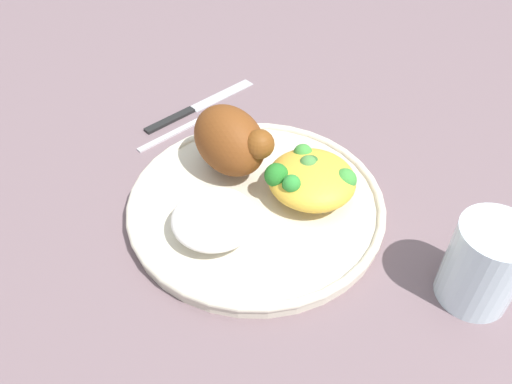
{
  "coord_description": "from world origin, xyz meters",
  "views": [
    {
      "loc": [
        0.32,
        -0.26,
        0.43
      ],
      "look_at": [
        0.0,
        0.0,
        0.03
      ],
      "focal_mm": 35.88,
      "sensor_mm": 36.0,
      "label": 1
    }
  ],
  "objects_px": {
    "mac_cheese_with_broccoli": "(310,178)",
    "rice_pile": "(214,218)",
    "water_glass": "(484,264)",
    "plate": "(256,204)",
    "knife": "(192,109)",
    "roasted_chicken": "(231,141)",
    "fork": "(189,125)"
  },
  "relations": [
    {
      "from": "mac_cheese_with_broccoli",
      "to": "rice_pile",
      "type": "bearing_deg",
      "value": -99.66
    },
    {
      "from": "rice_pile",
      "to": "water_glass",
      "type": "relative_size",
      "value": 0.98
    },
    {
      "from": "plate",
      "to": "knife",
      "type": "xyz_separation_m",
      "value": [
        -0.21,
        0.05,
        -0.01
      ]
    },
    {
      "from": "mac_cheese_with_broccoli",
      "to": "roasted_chicken",
      "type": "bearing_deg",
      "value": -153.87
    },
    {
      "from": "fork",
      "to": "water_glass",
      "type": "distance_m",
      "value": 0.42
    },
    {
      "from": "plate",
      "to": "fork",
      "type": "height_order",
      "value": "plate"
    },
    {
      "from": "roasted_chicken",
      "to": "water_glass",
      "type": "relative_size",
      "value": 1.18
    },
    {
      "from": "mac_cheese_with_broccoli",
      "to": "knife",
      "type": "height_order",
      "value": "mac_cheese_with_broccoli"
    },
    {
      "from": "roasted_chicken",
      "to": "knife",
      "type": "distance_m",
      "value": 0.17
    },
    {
      "from": "knife",
      "to": "roasted_chicken",
      "type": "bearing_deg",
      "value": -14.88
    },
    {
      "from": "rice_pile",
      "to": "mac_cheese_with_broccoli",
      "type": "xyz_separation_m",
      "value": [
        0.02,
        0.12,
        0.01
      ]
    },
    {
      "from": "rice_pile",
      "to": "water_glass",
      "type": "xyz_separation_m",
      "value": [
        0.21,
        0.16,
        0.01
      ]
    },
    {
      "from": "roasted_chicken",
      "to": "fork",
      "type": "bearing_deg",
      "value": 172.58
    },
    {
      "from": "rice_pile",
      "to": "mac_cheese_with_broccoli",
      "type": "bearing_deg",
      "value": 80.34
    },
    {
      "from": "plate",
      "to": "rice_pile",
      "type": "relative_size",
      "value": 3.22
    },
    {
      "from": "rice_pile",
      "to": "knife",
      "type": "xyz_separation_m",
      "value": [
        -0.22,
        0.11,
        -0.03
      ]
    },
    {
      "from": "roasted_chicken",
      "to": "knife",
      "type": "bearing_deg",
      "value": 165.12
    },
    {
      "from": "rice_pile",
      "to": "water_glass",
      "type": "bearing_deg",
      "value": 36.83
    },
    {
      "from": "plate",
      "to": "roasted_chicken",
      "type": "xyz_separation_m",
      "value": [
        -0.06,
        0.01,
        0.05
      ]
    },
    {
      "from": "plate",
      "to": "roasted_chicken",
      "type": "height_order",
      "value": "roasted_chicken"
    },
    {
      "from": "rice_pile",
      "to": "fork",
      "type": "distance_m",
      "value": 0.22
    },
    {
      "from": "mac_cheese_with_broccoli",
      "to": "fork",
      "type": "distance_m",
      "value": 0.22
    },
    {
      "from": "water_glass",
      "to": "knife",
      "type": "bearing_deg",
      "value": -174.09
    },
    {
      "from": "knife",
      "to": "plate",
      "type": "bearing_deg",
      "value": -13.55
    },
    {
      "from": "rice_pile",
      "to": "fork",
      "type": "bearing_deg",
      "value": 155.19
    },
    {
      "from": "mac_cheese_with_broccoli",
      "to": "fork",
      "type": "xyz_separation_m",
      "value": [
        -0.21,
        -0.03,
        -0.04
      ]
    },
    {
      "from": "fork",
      "to": "rice_pile",
      "type": "bearing_deg",
      "value": -24.81
    },
    {
      "from": "rice_pile",
      "to": "fork",
      "type": "relative_size",
      "value": 0.64
    },
    {
      "from": "mac_cheese_with_broccoli",
      "to": "knife",
      "type": "distance_m",
      "value": 0.25
    },
    {
      "from": "knife",
      "to": "water_glass",
      "type": "distance_m",
      "value": 0.44
    },
    {
      "from": "rice_pile",
      "to": "fork",
      "type": "height_order",
      "value": "rice_pile"
    },
    {
      "from": "roasted_chicken",
      "to": "knife",
      "type": "xyz_separation_m",
      "value": [
        -0.15,
        0.04,
        -0.06
      ]
    }
  ]
}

